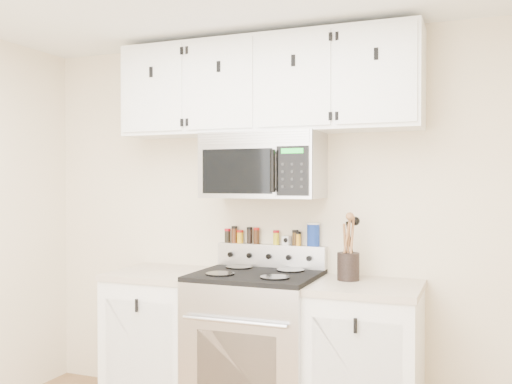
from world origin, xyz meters
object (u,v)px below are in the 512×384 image
(microwave, at_px, (263,166))
(salt_canister, at_px, (313,234))
(utensil_crock, at_px, (348,264))
(range, at_px, (256,346))

(microwave, xyz_separation_m, salt_canister, (0.29, 0.16, -0.45))
(salt_canister, bearing_deg, utensil_crock, -32.69)
(range, relative_size, microwave, 1.45)
(range, relative_size, salt_canister, 7.12)
(range, xyz_separation_m, utensil_crock, (0.56, 0.11, 0.53))
(utensil_crock, distance_m, salt_canister, 0.36)
(microwave, distance_m, salt_canister, 0.56)
(microwave, distance_m, utensil_crock, 0.83)
(microwave, bearing_deg, utensil_crock, -1.82)
(range, height_order, microwave, microwave)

